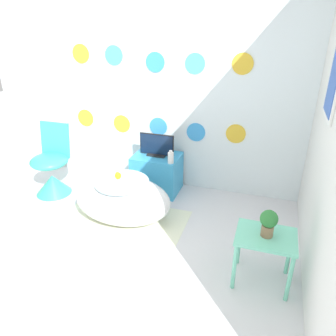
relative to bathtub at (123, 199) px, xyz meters
name	(u,v)px	position (x,y,z in m)	size (l,w,h in m)	color
ground_plane	(73,289)	(0.04, -1.03, -0.23)	(12.00, 12.00, 0.00)	silver
wall_back_dotted	(156,79)	(0.04, 0.95, 1.07)	(4.46, 0.05, 2.60)	white
wall_right	(334,116)	(1.79, -0.04, 1.07)	(0.06, 2.96, 2.60)	silver
rug	(120,224)	(0.01, -0.11, -0.23)	(1.31, 0.90, 0.01)	silver
bathtub	(123,199)	(0.00, 0.00, 0.00)	(1.02, 0.68, 0.46)	white
rubber_duck	(118,175)	(-0.05, 0.02, 0.27)	(0.07, 0.07, 0.08)	yellow
chair	(52,172)	(-1.05, 0.25, 0.04)	(0.44, 0.44, 0.84)	#38B2A3
tv_cabinet	(157,173)	(0.13, 0.69, 0.00)	(0.54, 0.42, 0.47)	#389ED6
tv	(157,146)	(0.13, 0.69, 0.35)	(0.41, 0.12, 0.27)	black
vase	(171,158)	(0.35, 0.54, 0.30)	(0.07, 0.07, 0.15)	white
side_table	(265,244)	(1.44, -0.47, 0.13)	(0.46, 0.36, 0.45)	#72D8B7
potted_plant_left	(269,222)	(1.44, -0.47, 0.34)	(0.13, 0.13, 0.22)	#8C6B4C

